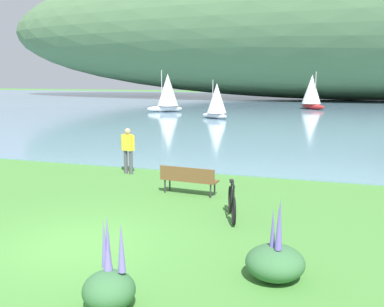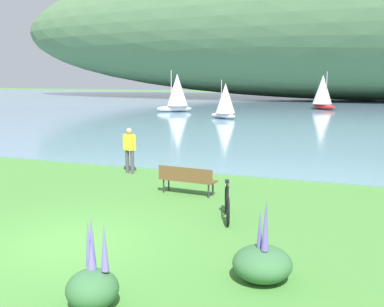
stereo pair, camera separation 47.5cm
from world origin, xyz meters
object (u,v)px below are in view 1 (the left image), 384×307
object	(u,v)px
sailboat_toward_hillside	(216,100)
sailboat_far_off	(312,92)
park_bench_near_camera	(188,178)
person_at_shoreline	(128,148)
bicycle_leaning_near_bench	(232,203)
sailboat_mid_bay	(167,92)

from	to	relation	value
sailboat_toward_hillside	sailboat_far_off	bearing A→B (deg)	63.95
park_bench_near_camera	person_at_shoreline	world-z (taller)	person_at_shoreline
bicycle_leaning_near_bench	sailboat_mid_bay	bearing A→B (deg)	114.38
park_bench_near_camera	sailboat_far_off	xyz separation A→B (m)	(1.05, 37.96, 1.41)
bicycle_leaning_near_bench	person_at_shoreline	size ratio (longest dim) A/B	0.99
bicycle_leaning_near_bench	sailboat_far_off	distance (m)	39.87
bicycle_leaning_near_bench	sailboat_toward_hillside	distance (m)	26.98
bicycle_leaning_near_bench	person_at_shoreline	distance (m)	6.37
bicycle_leaning_near_bench	sailboat_mid_bay	world-z (taller)	sailboat_mid_bay
park_bench_near_camera	person_at_shoreline	distance (m)	3.79
park_bench_near_camera	person_at_shoreline	xyz separation A→B (m)	(-3.10, 2.13, 0.46)
bicycle_leaning_near_bench	sailboat_far_off	bearing A→B (deg)	91.10
bicycle_leaning_near_bench	person_at_shoreline	world-z (taller)	person_at_shoreline
sailboat_mid_bay	sailboat_toward_hillside	size ratio (longest dim) A/B	1.27
person_at_shoreline	sailboat_toward_hillside	size ratio (longest dim) A/B	0.53
park_bench_near_camera	sailboat_mid_bay	world-z (taller)	sailboat_mid_bay
sailboat_far_off	person_at_shoreline	bearing A→B (deg)	-96.62
park_bench_near_camera	person_at_shoreline	bearing A→B (deg)	145.57
bicycle_leaning_near_bench	park_bench_near_camera	bearing A→B (deg)	134.17
person_at_shoreline	sailboat_toward_hillside	xyz separation A→B (m)	(-2.67, 21.86, 0.59)
bicycle_leaning_near_bench	sailboat_toward_hillside	world-z (taller)	sailboat_toward_hillside
park_bench_near_camera	bicycle_leaning_near_bench	world-z (taller)	bicycle_leaning_near_bench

